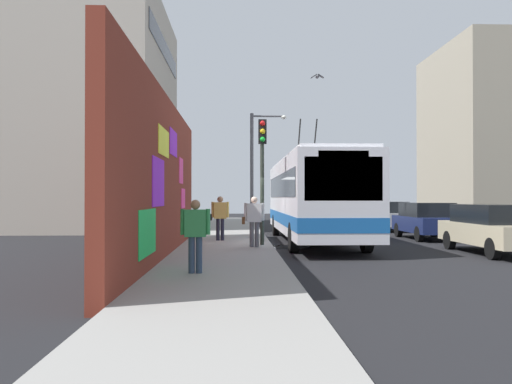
{
  "coord_description": "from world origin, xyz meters",
  "views": [
    {
      "loc": [
        -18.87,
        1.21,
        1.79
      ],
      "look_at": [
        1.09,
        0.5,
        2.02
      ],
      "focal_mm": 36.57,
      "sensor_mm": 36.0,
      "label": 1
    }
  ],
  "objects": [
    {
      "name": "parked_car_navy",
      "position": [
        3.45,
        -7.0,
        0.83
      ],
      "size": [
        4.17,
        1.87,
        1.58
      ],
      "color": "navy",
      "rests_on": "ground_plane"
    },
    {
      "name": "pedestrian_at_curb",
      "position": [
        -1.47,
        0.66,
        1.14
      ],
      "size": [
        0.23,
        0.75,
        1.68
      ],
      "color": "#595960",
      "rests_on": "sidewalk_slab"
    },
    {
      "name": "building_far_right",
      "position": [
        16.3,
        -17.0,
        6.06
      ],
      "size": [
        9.73,
        8.57,
        12.11
      ],
      "color": "#9E937F",
      "rests_on": "ground_plane"
    },
    {
      "name": "parked_car_silver",
      "position": [
        9.25,
        -7.0,
        0.83
      ],
      "size": [
        4.1,
        1.81,
        1.58
      ],
      "color": "#B7B7BC",
      "rests_on": "ground_plane"
    },
    {
      "name": "curbside_puddle",
      "position": [
        0.03,
        -0.6,
        0.0
      ],
      "size": [
        1.61,
        1.61,
        0.0
      ],
      "primitive_type": "cylinder",
      "color": "black",
      "rests_on": "ground_plane"
    },
    {
      "name": "ground_plane",
      "position": [
        0.0,
        0.0,
        0.0
      ],
      "size": [
        80.0,
        80.0,
        0.0
      ],
      "primitive_type": "plane",
      "color": "black"
    },
    {
      "name": "sidewalk_slab",
      "position": [
        0.0,
        1.6,
        0.07
      ],
      "size": [
        48.0,
        3.2,
        0.15
      ],
      "primitive_type": "cube",
      "color": "gray",
      "rests_on": "ground_plane"
    },
    {
      "name": "pedestrian_near_wall",
      "position": [
        -7.46,
        2.13,
        1.08
      ],
      "size": [
        0.22,
        0.65,
        1.6
      ],
      "color": "#2D3F59",
      "rests_on": "sidewalk_slab"
    },
    {
      "name": "flying_pigeons",
      "position": [
        0.47,
        -2.07,
        8.31
      ],
      "size": [
        3.93,
        0.58,
        3.26
      ],
      "color": "gray"
    },
    {
      "name": "pedestrian_midblock",
      "position": [
        1.24,
        1.89,
        1.15
      ],
      "size": [
        0.23,
        0.76,
        1.7
      ],
      "color": "#1E1E2D",
      "rests_on": "sidewalk_slab"
    },
    {
      "name": "parked_car_champagne",
      "position": [
        -2.49,
        -7.0,
        0.84
      ],
      "size": [
        4.68,
        1.87,
        1.58
      ],
      "color": "#C6B793",
      "rests_on": "ground_plane"
    },
    {
      "name": "city_bus",
      "position": [
        1.88,
        -1.8,
        1.87
      ],
      "size": [
        12.2,
        2.67,
        5.15
      ],
      "color": "silver",
      "rests_on": "ground_plane"
    },
    {
      "name": "graffiti_wall",
      "position": [
        -3.67,
        3.35,
        2.35
      ],
      "size": [
        14.67,
        0.32,
        4.69
      ],
      "color": "maroon",
      "rests_on": "ground_plane"
    },
    {
      "name": "street_lamp",
      "position": [
        8.91,
        0.21,
        3.73
      ],
      "size": [
        0.44,
        1.95,
        6.16
      ],
      "color": "#4C4C51",
      "rests_on": "sidewalk_slab"
    },
    {
      "name": "traffic_light",
      "position": [
        -0.77,
        0.35,
        3.09
      ],
      "size": [
        0.49,
        0.28,
        4.38
      ],
      "color": "#2D382D",
      "rests_on": "sidewalk_slab"
    },
    {
      "name": "building_far_left",
      "position": [
        12.71,
        9.2,
        6.66
      ],
      "size": [
        13.1,
        7.15,
        13.31
      ],
      "color": "#B2A899",
      "rests_on": "ground_plane"
    }
  ]
}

